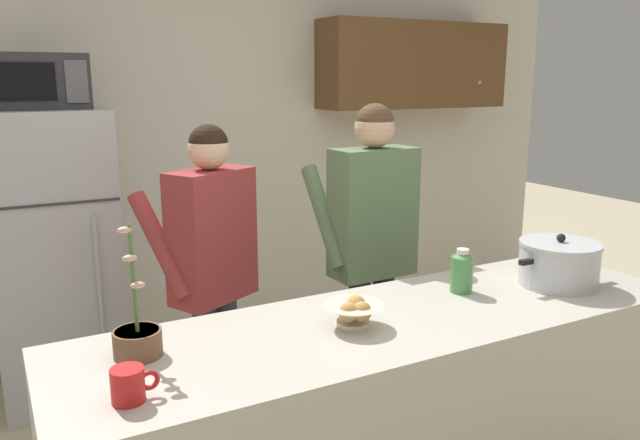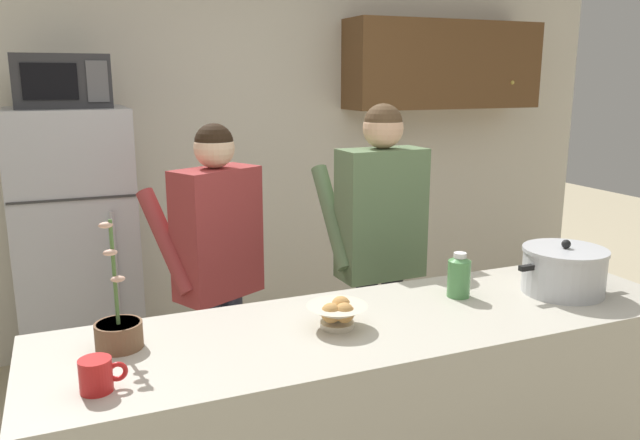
{
  "view_description": "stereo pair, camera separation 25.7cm",
  "coord_description": "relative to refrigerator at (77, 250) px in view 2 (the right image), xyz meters",
  "views": [
    {
      "loc": [
        -1.24,
        -1.75,
        1.77
      ],
      "look_at": [
        0.0,
        0.55,
        1.17
      ],
      "focal_mm": 35.09,
      "sensor_mm": 36.0,
      "label": 1
    },
    {
      "loc": [
        -1.0,
        -1.86,
        1.77
      ],
      "look_at": [
        0.0,
        0.55,
        1.17
      ],
      "focal_mm": 35.09,
      "sensor_mm": 36.0,
      "label": 2
    }
  ],
  "objects": [
    {
      "name": "back_wall_unit",
      "position": [
        1.19,
        0.42,
        0.57
      ],
      "size": [
        6.0,
        0.48,
        2.6
      ],
      "color": "silver",
      "rests_on": "ground"
    },
    {
      "name": "kitchen_island",
      "position": [
        0.96,
        -1.85,
        -0.34
      ],
      "size": [
        2.39,
        0.68,
        0.92
      ],
      "primitive_type": "cube",
      "color": "#BCB7A8",
      "rests_on": "ground"
    },
    {
      "name": "refrigerator",
      "position": [
        0.0,
        0.0,
        0.0
      ],
      "size": [
        0.64,
        0.68,
        1.61
      ],
      "color": "#B7BABF",
      "rests_on": "ground"
    },
    {
      "name": "microwave",
      "position": [
        0.0,
        -0.02,
        0.94
      ],
      "size": [
        0.48,
        0.37,
        0.28
      ],
      "color": "#2D2D30",
      "rests_on": "refrigerator"
    },
    {
      "name": "person_near_pot",
      "position": [
        0.59,
        -0.93,
        0.17
      ],
      "size": [
        0.59,
        0.56,
        1.57
      ],
      "color": "#33384C",
      "rests_on": "ground"
    },
    {
      "name": "person_by_sink",
      "position": [
        1.38,
        -1.07,
        0.23
      ],
      "size": [
        0.51,
        0.42,
        1.65
      ],
      "color": "black",
      "rests_on": "ground"
    },
    {
      "name": "cooking_pot",
      "position": [
        1.78,
        -1.87,
        0.21
      ],
      "size": [
        0.44,
        0.33,
        0.22
      ],
      "color": "silver",
      "rests_on": "kitchen_island"
    },
    {
      "name": "coffee_mug",
      "position": [
        -0.0,
        -2.01,
        0.16
      ],
      "size": [
        0.13,
        0.09,
        0.1
      ],
      "color": "red",
      "rests_on": "kitchen_island"
    },
    {
      "name": "bread_bowl",
      "position": [
        0.79,
        -1.86,
        0.17
      ],
      "size": [
        0.21,
        0.21,
        0.1
      ],
      "color": "beige",
      "rests_on": "kitchen_island"
    },
    {
      "name": "bottle_near_edge",
      "position": [
        1.36,
        -1.75,
        0.2
      ],
      "size": [
        0.09,
        0.09,
        0.18
      ],
      "color": "#4C8C4C",
      "rests_on": "kitchen_island"
    },
    {
      "name": "potted_orchid",
      "position": [
        0.08,
        -1.74,
        0.18
      ],
      "size": [
        0.15,
        0.15,
        0.42
      ],
      "color": "brown",
      "rests_on": "kitchen_island"
    }
  ]
}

